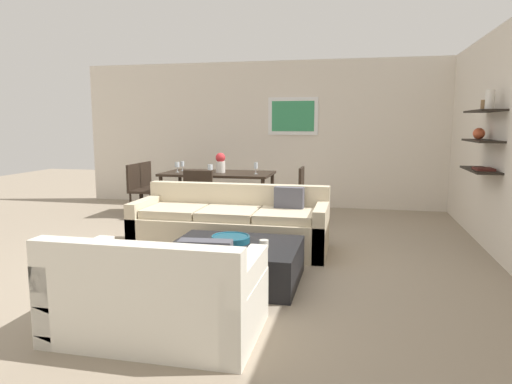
{
  "coord_description": "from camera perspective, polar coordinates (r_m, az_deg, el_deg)",
  "views": [
    {
      "loc": [
        1.4,
        -5.06,
        1.55
      ],
      "look_at": [
        0.25,
        0.2,
        0.75
      ],
      "focal_mm": 32.27,
      "sensor_mm": 36.0,
      "label": 1
    }
  ],
  "objects": [
    {
      "name": "dining_chair_right_near",
      "position": [
        7.23,
        4.75,
        0.1
      ],
      "size": [
        0.44,
        0.44,
        0.88
      ],
      "color": "black",
      "rests_on": "ground"
    },
    {
      "name": "centerpiece_vase",
      "position": [
        7.64,
        -4.42,
        3.67
      ],
      "size": [
        0.16,
        0.16,
        0.33
      ],
      "color": "silver",
      "rests_on": "dining_table"
    },
    {
      "name": "wine_glass_left_far",
      "position": [
        8.0,
        -9.12,
        3.42
      ],
      "size": [
        0.06,
        0.06,
        0.17
      ],
      "color": "silver",
      "rests_on": "dining_table"
    },
    {
      "name": "wine_glass_right_near",
      "position": [
        7.39,
        -0.02,
        3.24
      ],
      "size": [
        0.06,
        0.06,
        0.19
      ],
      "color": "silver",
      "rests_on": "dining_table"
    },
    {
      "name": "dining_chair_left_far",
      "position": [
        8.38,
        -12.88,
        1.07
      ],
      "size": [
        0.44,
        0.44,
        0.88
      ],
      "color": "black",
      "rests_on": "ground"
    },
    {
      "name": "dining_table",
      "position": [
        7.69,
        -4.74,
        1.93
      ],
      "size": [
        1.8,
        0.95,
        0.75
      ],
      "color": "black",
      "rests_on": "ground"
    },
    {
      "name": "dining_chair_left_near",
      "position": [
        8.0,
        -14.17,
        0.68
      ],
      "size": [
        0.44,
        0.44,
        0.88
      ],
      "color": "black",
      "rests_on": "ground"
    },
    {
      "name": "right_wall_shelf_unit",
      "position": [
        5.9,
        28.47,
        5.49
      ],
      "size": [
        0.34,
        8.2,
        2.7
      ],
      "color": "silver",
      "rests_on": "ground"
    },
    {
      "name": "dining_chair_foot",
      "position": [
        6.88,
        -6.86,
        -0.35
      ],
      "size": [
        0.44,
        0.44,
        0.88
      ],
      "color": "black",
      "rests_on": "ground"
    },
    {
      "name": "wine_glass_foot",
      "position": [
        7.28,
        -5.71,
        3.05
      ],
      "size": [
        0.08,
        0.08,
        0.17
      ],
      "color": "silver",
      "rests_on": "dining_table"
    },
    {
      "name": "wine_glass_left_near",
      "position": [
        7.78,
        -9.75,
        3.33
      ],
      "size": [
        0.08,
        0.08,
        0.17
      ],
      "color": "silver",
      "rests_on": "dining_table"
    },
    {
      "name": "sofa_beige",
      "position": [
        5.74,
        -3.03,
        -4.22
      ],
      "size": [
        2.38,
        0.9,
        0.78
      ],
      "color": "beige",
      "rests_on": "ground"
    },
    {
      "name": "coffee_table",
      "position": [
        4.6,
        -2.64,
        -8.76
      ],
      "size": [
        1.26,
        1.01,
        0.38
      ],
      "color": "black",
      "rests_on": "ground"
    },
    {
      "name": "ground_plane",
      "position": [
        5.48,
        -3.02,
        -8.0
      ],
      "size": [
        18.0,
        18.0,
        0.0
      ],
      "primitive_type": "plane",
      "color": "gray"
    },
    {
      "name": "back_wall_unit",
      "position": [
        8.67,
        5.08,
        7.12
      ],
      "size": [
        8.4,
        0.09,
        2.7
      ],
      "color": "silver",
      "rests_on": "ground"
    },
    {
      "name": "decorative_bowl",
      "position": [
        4.61,
        -3.18,
        -5.8
      ],
      "size": [
        0.39,
        0.39,
        0.07
      ],
      "color": "navy",
      "rests_on": "coffee_table"
    },
    {
      "name": "candle_jar",
      "position": [
        4.41,
        0.98,
        -6.44
      ],
      "size": [
        0.09,
        0.09,
        0.07
      ],
      "primitive_type": "cylinder",
      "color": "silver",
      "rests_on": "coffee_table"
    },
    {
      "name": "loveseat_white",
      "position": [
        3.54,
        -12.08,
        -12.53
      ],
      "size": [
        1.48,
        0.9,
        0.78
      ],
      "color": "silver",
      "rests_on": "ground"
    }
  ]
}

